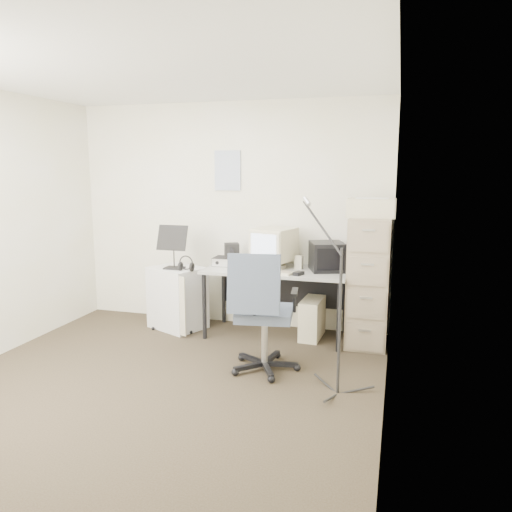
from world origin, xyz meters
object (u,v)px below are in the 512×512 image
(filing_cabinet, at_px, (369,281))
(desk, at_px, (276,303))
(side_cart, at_px, (178,298))
(office_chair, at_px, (265,311))

(filing_cabinet, height_order, desk, filing_cabinet)
(desk, xyz_separation_m, side_cart, (-1.13, -0.03, -0.02))
(filing_cabinet, distance_m, desk, 0.99)
(office_chair, relative_size, side_cart, 1.57)
(office_chair, xyz_separation_m, side_cart, (-1.25, 0.90, -0.20))
(filing_cabinet, xyz_separation_m, side_cart, (-2.08, -0.06, -0.30))
(filing_cabinet, relative_size, side_cart, 1.88)
(desk, bearing_deg, filing_cabinet, 1.81)
(office_chair, bearing_deg, desk, 89.12)
(filing_cabinet, height_order, office_chair, filing_cabinet)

